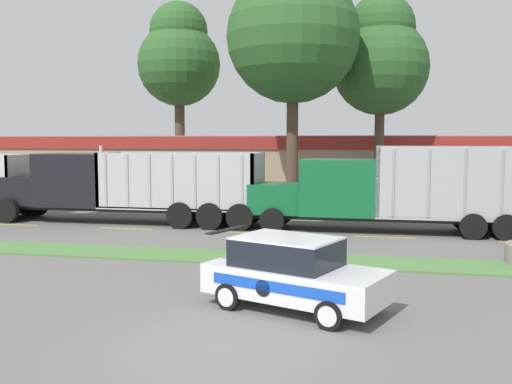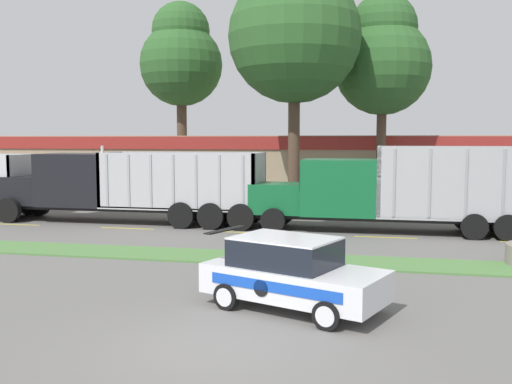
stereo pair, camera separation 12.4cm
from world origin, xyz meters
The scene contains 13 objects.
ground_plane centered at (0.00, 0.00, 0.00)m, with size 600.00×600.00×0.00m, color slate.
grass_verge centered at (0.00, 7.68, 0.03)m, with size 120.00×1.96×0.06m, color #517F42.
centre_line_2 centered at (-12.93, 12.66, 0.00)m, with size 2.40×0.14×0.01m, color yellow.
centre_line_3 centered at (-7.53, 12.66, 0.00)m, with size 2.40×0.14×0.01m, color yellow.
centre_line_4 centered at (-2.13, 12.66, 0.00)m, with size 2.40×0.14×0.01m, color yellow.
centre_line_5 centered at (3.27, 12.66, 0.00)m, with size 2.40×0.14×0.01m, color yellow.
dump_truck_lead centered at (2.73, 13.99, 1.59)m, with size 11.90×2.61×3.55m.
dump_truck_mid centered at (-9.50, 14.31, 1.61)m, with size 12.84×2.70×3.52m.
rally_car centered at (1.05, 2.64, 0.82)m, with size 4.42×3.17×1.65m.
store_building_backdrop centered at (-5.24, 30.69, 2.02)m, with size 40.90×12.10×4.03m.
tree_behind_left centered at (-9.36, 25.06, 8.96)m, with size 5.22×5.22×12.42m.
tree_behind_centre centered at (-1.39, 19.89, 9.75)m, with size 6.86×6.86×14.24m.
tree_behind_far_right centered at (3.11, 23.57, 8.38)m, with size 5.42×5.42×11.93m.
Camera 2 is at (2.88, -9.83, 3.82)m, focal length 40.00 mm.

